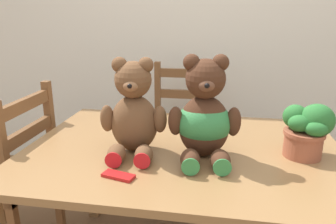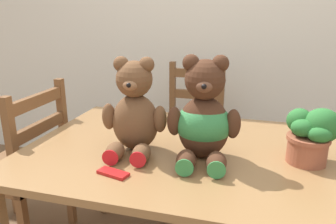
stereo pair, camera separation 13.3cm
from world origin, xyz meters
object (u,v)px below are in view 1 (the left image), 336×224
(wooden_chair_side, at_px, (8,176))
(teddy_bear_right, at_px, (204,117))
(wooden_chair_behind, at_px, (179,135))
(chocolate_bar, at_px, (118,176))
(teddy_bear_left, at_px, (134,113))
(potted_plant, at_px, (307,128))

(wooden_chair_side, relative_size, teddy_bear_right, 2.22)
(wooden_chair_behind, distance_m, wooden_chair_side, 1.09)
(wooden_chair_behind, xyz_separation_m, chocolate_bar, (-0.07, -1.11, 0.26))
(teddy_bear_left, distance_m, teddy_bear_right, 0.29)
(wooden_chair_behind, height_order, teddy_bear_right, teddy_bear_right)
(teddy_bear_left, bearing_deg, wooden_chair_behind, -101.05)
(teddy_bear_right, bearing_deg, potted_plant, -176.76)
(wooden_chair_side, distance_m, chocolate_bar, 0.86)
(teddy_bear_right, distance_m, chocolate_bar, 0.41)
(wooden_chair_behind, distance_m, chocolate_bar, 1.14)
(wooden_chair_side, height_order, chocolate_bar, wooden_chair_side)
(teddy_bear_left, distance_m, potted_plant, 0.71)
(wooden_chair_behind, bearing_deg, potted_plant, 128.48)
(wooden_chair_behind, height_order, chocolate_bar, wooden_chair_behind)
(wooden_chair_side, height_order, potted_plant, potted_plant)
(wooden_chair_side, bearing_deg, chocolate_bar, -116.27)
(chocolate_bar, bearing_deg, potted_plant, 24.23)
(teddy_bear_left, relative_size, chocolate_bar, 3.36)
(wooden_chair_side, bearing_deg, teddy_bear_right, -96.90)
(wooden_chair_side, xyz_separation_m, potted_plant, (1.43, -0.05, 0.37))
(teddy_bear_left, height_order, potted_plant, teddy_bear_left)
(potted_plant, bearing_deg, teddy_bear_right, -169.42)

